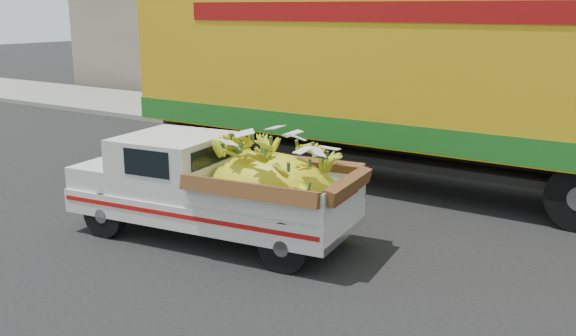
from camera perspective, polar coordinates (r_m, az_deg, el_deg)
The scene contains 6 objects.
ground at distance 10.37m, azimuth -14.31°, elevation -5.64°, with size 100.00×100.00×0.00m, color black.
curb at distance 16.15m, azimuth 5.79°, elevation 2.05°, with size 60.00×0.25×0.15m, color gray.
sidewalk at distance 18.00m, azimuth 8.94°, elevation 3.18°, with size 60.00×4.00×0.14m, color gray.
building_left at distance 26.83m, azimuth -1.29°, elevation 12.11°, with size 18.00×6.00×5.00m, color gray.
pickup_truck at distance 9.52m, azimuth -5.15°, elevation -1.82°, with size 4.53×2.15×1.53m.
semi_trailer at distance 12.62m, azimuth 10.45°, elevation 7.94°, with size 12.00×2.55×3.80m.
Camera 1 is at (7.36, -6.45, 3.42)m, focal length 40.00 mm.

